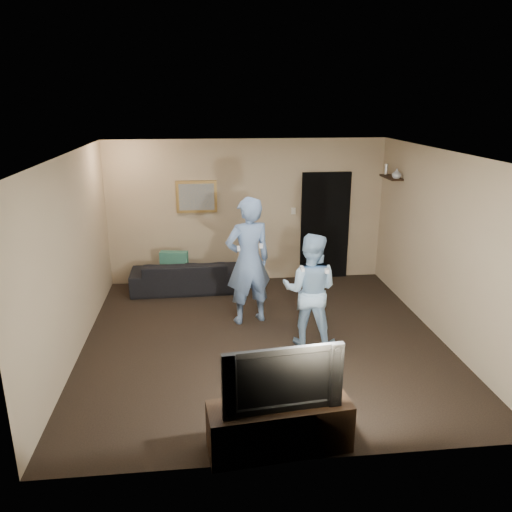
{
  "coord_description": "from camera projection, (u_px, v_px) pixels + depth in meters",
  "views": [
    {
      "loc": [
        -0.79,
        -6.34,
        3.26
      ],
      "look_at": [
        -0.07,
        0.3,
        1.15
      ],
      "focal_mm": 35.0,
      "sensor_mm": 36.0,
      "label": 1
    }
  ],
  "objects": [
    {
      "name": "throw_pillow",
      "position": [
        174.0,
        265.0,
        8.74
      ],
      "size": [
        0.5,
        0.23,
        0.48
      ],
      "primitive_type": "cube",
      "rotation": [
        0.0,
        0.0,
        -0.17
      ],
      "color": "#1C5447",
      "rests_on": "sofa"
    },
    {
      "name": "wii_player_right",
      "position": [
        310.0,
        290.0,
        6.73
      ],
      "size": [
        0.93,
        0.82,
        1.58
      ],
      "color": "#9ABFE0",
      "rests_on": "ground"
    },
    {
      "name": "ground",
      "position": [
        264.0,
        339.0,
        7.07
      ],
      "size": [
        5.0,
        5.0,
        0.0
      ],
      "primitive_type": "plane",
      "color": "black",
      "rests_on": "ground"
    },
    {
      "name": "light_switch",
      "position": [
        293.0,
        211.0,
        9.11
      ],
      "size": [
        0.08,
        0.02,
        0.12
      ],
      "primitive_type": "cube",
      "color": "silver",
      "rests_on": "wall_back"
    },
    {
      "name": "wall_right",
      "position": [
        442.0,
        246.0,
        6.94
      ],
      "size": [
        0.04,
        5.0,
        2.6
      ],
      "primitive_type": "cube",
      "color": "tan",
      "rests_on": "ground"
    },
    {
      "name": "wall_back",
      "position": [
        247.0,
        212.0,
        9.05
      ],
      "size": [
        5.0,
        0.04,
        2.6
      ],
      "primitive_type": "cube",
      "color": "tan",
      "rests_on": "ground"
    },
    {
      "name": "painting_canvas",
      "position": [
        197.0,
        197.0,
        8.82
      ],
      "size": [
        0.62,
        0.01,
        0.47
      ],
      "primitive_type": "cube",
      "color": "slate",
      "rests_on": "painting_frame"
    },
    {
      "name": "wall_shelf",
      "position": [
        391.0,
        177.0,
        8.42
      ],
      "size": [
        0.2,
        0.6,
        0.03
      ],
      "primitive_type": "cube",
      "color": "black",
      "rests_on": "wall_right"
    },
    {
      "name": "sofa",
      "position": [
        186.0,
        275.0,
        8.82
      ],
      "size": [
        1.9,
        0.76,
        0.55
      ],
      "primitive_type": "imported",
      "rotation": [
        0.0,
        0.0,
        3.15
      ],
      "color": "black",
      "rests_on": "ground"
    },
    {
      "name": "wall_left",
      "position": [
        72.0,
        258.0,
        6.42
      ],
      "size": [
        0.04,
        5.0,
        2.6
      ],
      "primitive_type": "cube",
      "color": "tan",
      "rests_on": "ground"
    },
    {
      "name": "ceiling",
      "position": [
        264.0,
        153.0,
        6.29
      ],
      "size": [
        5.0,
        5.0,
        0.04
      ],
      "primitive_type": "cube",
      "color": "silver",
      "rests_on": "wall_back"
    },
    {
      "name": "tv_console",
      "position": [
        279.0,
        426.0,
        4.8
      ],
      "size": [
        1.41,
        0.58,
        0.49
      ],
      "primitive_type": "cube",
      "rotation": [
        0.0,
        0.0,
        0.1
      ],
      "color": "black",
      "rests_on": "ground"
    },
    {
      "name": "wall_front",
      "position": [
        299.0,
        336.0,
        4.31
      ],
      "size": [
        5.0,
        0.04,
        2.6
      ],
      "primitive_type": "cube",
      "color": "tan",
      "rests_on": "ground"
    },
    {
      "name": "television",
      "position": [
        280.0,
        374.0,
        4.62
      ],
      "size": [
        1.14,
        0.26,
        0.65
      ],
      "primitive_type": "imported",
      "rotation": [
        0.0,
        0.0,
        0.1
      ],
      "color": "black",
      "rests_on": "tv_console"
    },
    {
      "name": "wii_player_left",
      "position": [
        248.0,
        261.0,
        7.38
      ],
      "size": [
        0.81,
        0.64,
        1.93
      ],
      "color": "#6987B7",
      "rests_on": "ground"
    },
    {
      "name": "doorway",
      "position": [
        325.0,
        226.0,
        9.26
      ],
      "size": [
        0.9,
        0.06,
        2.0
      ],
      "primitive_type": "cube",
      "color": "black",
      "rests_on": "ground"
    },
    {
      "name": "painting_frame",
      "position": [
        197.0,
        197.0,
        8.84
      ],
      "size": [
        0.72,
        0.05,
        0.57
      ],
      "primitive_type": "cube",
      "color": "olive",
      "rests_on": "wall_back"
    },
    {
      "name": "shelf_figurine",
      "position": [
        386.0,
        169.0,
        8.64
      ],
      "size": [
        0.06,
        0.06,
        0.18
      ],
      "primitive_type": "cylinder",
      "color": "silver",
      "rests_on": "wall_shelf"
    },
    {
      "name": "shelf_vase",
      "position": [
        397.0,
        174.0,
        8.18
      ],
      "size": [
        0.16,
        0.16,
        0.16
      ],
      "primitive_type": "imported",
      "rotation": [
        0.0,
        0.0,
        -0.05
      ],
      "color": "#B8B7BC",
      "rests_on": "wall_shelf"
    }
  ]
}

